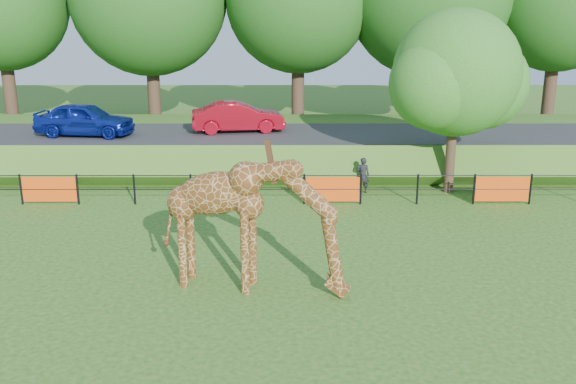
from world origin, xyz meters
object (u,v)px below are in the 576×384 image
Objects in this scene: car_blue at (85,119)px; visitor at (363,175)px; giraffe at (254,225)px; car_red at (238,117)px; tree_east at (458,78)px.

visitor is (11.51, -3.95, -1.45)m from car_blue.
car_red is at bearing 109.90° from giraffe.
giraffe is 13.57m from car_red.
visitor is (3.64, 8.66, -1.00)m from giraffe.
car_red is at bearing -33.31° from visitor.
car_blue is 0.62× the size of tree_east.
giraffe is at bearing 77.89° from visitor.
car_blue is 3.08× the size of visitor.
tree_east is (3.36, 0.12, 3.60)m from visitor.
giraffe is at bearing 176.95° from car_red.
car_red is at bearing 150.59° from tree_east.
giraffe is at bearing -128.58° from tree_east.
tree_east reaches higher than car_red.
car_red is (-1.36, 13.49, 0.41)m from giraffe.
visitor is at bearing -101.83° from car_blue.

